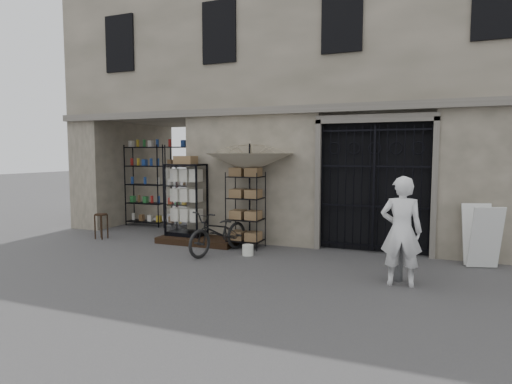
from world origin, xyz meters
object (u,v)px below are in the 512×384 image
at_px(shopkeeper, 400,285).
at_px(easel_sign, 482,236).
at_px(market_umbrella, 250,158).
at_px(wooden_stool, 101,226).
at_px(display_cabinet, 186,203).
at_px(white_bucket, 248,250).
at_px(steel_bollard, 399,258).
at_px(wire_rack, 246,211).
at_px(bicycle, 220,253).

relative_size(shopkeeper, easel_sign, 1.54).
xyz_separation_m(market_umbrella, wooden_stool, (-3.97, -0.60, -1.78)).
height_order(display_cabinet, white_bucket, display_cabinet).
bearing_deg(wooden_stool, steel_bollard, -8.18).
xyz_separation_m(wooden_stool, shopkeeper, (7.52, -1.31, -0.35)).
height_order(wire_rack, easel_sign, wire_rack).
xyz_separation_m(wooden_stool, easel_sign, (8.93, 0.49, 0.28)).
height_order(white_bucket, easel_sign, easel_sign).
bearing_deg(shopkeeper, white_bucket, -21.44).
height_order(white_bucket, steel_bollard, steel_bollard).
bearing_deg(white_bucket, wooden_stool, 176.21).
xyz_separation_m(white_bucket, easel_sign, (4.64, 0.78, 0.51)).
relative_size(steel_bollard, easel_sign, 0.69).
bearing_deg(bicycle, steel_bollard, 4.50).
xyz_separation_m(shopkeeper, easel_sign, (1.41, 1.80, 0.63)).
bearing_deg(shopkeeper, market_umbrella, -32.09).
bearing_deg(display_cabinet, steel_bollard, -4.63).
height_order(wooden_stool, easel_sign, easel_sign).
bearing_deg(wire_rack, white_bucket, -55.57).
xyz_separation_m(wire_rack, wooden_stool, (-3.94, -0.44, -0.53)).
height_order(wooden_stool, shopkeeper, wooden_stool).
relative_size(wire_rack, easel_sign, 1.48).
relative_size(market_umbrella, shopkeeper, 1.59).
height_order(bicycle, wooden_stool, bicycle).
relative_size(white_bucket, easel_sign, 0.20).
relative_size(display_cabinet, market_umbrella, 0.67).
relative_size(market_umbrella, wooden_stool, 4.50).
bearing_deg(white_bucket, easel_sign, 9.49).
bearing_deg(easel_sign, market_umbrella, 162.29).
bearing_deg(display_cabinet, wire_rack, 8.46).
xyz_separation_m(white_bucket, steel_bollard, (3.19, -0.79, 0.30)).
xyz_separation_m(market_umbrella, bicycle, (-0.35, -0.93, -2.13)).
bearing_deg(bicycle, wire_rack, 83.12).
bearing_deg(white_bucket, wire_rack, 116.38).
height_order(market_umbrella, bicycle, market_umbrella).
height_order(wire_rack, market_umbrella, market_umbrella).
xyz_separation_m(market_umbrella, white_bucket, (0.32, -0.88, -2.01)).
relative_size(wire_rack, steel_bollard, 2.13).
xyz_separation_m(bicycle, wooden_stool, (-3.62, 0.33, 0.35)).
bearing_deg(wooden_stool, easel_sign, 3.15).
bearing_deg(market_umbrella, steel_bollard, -25.49).
relative_size(display_cabinet, steel_bollard, 2.34).
bearing_deg(easel_sign, bicycle, 172.32).
bearing_deg(shopkeeper, wire_rack, -29.81).
bearing_deg(wire_rack, display_cabinet, -176.22).
height_order(display_cabinet, market_umbrella, market_umbrella).
distance_m(market_umbrella, bicycle, 2.35).
bearing_deg(wooden_stool, white_bucket, -3.79).
relative_size(steel_bollard, shopkeeper, 0.45).
bearing_deg(white_bucket, shopkeeper, -17.56).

